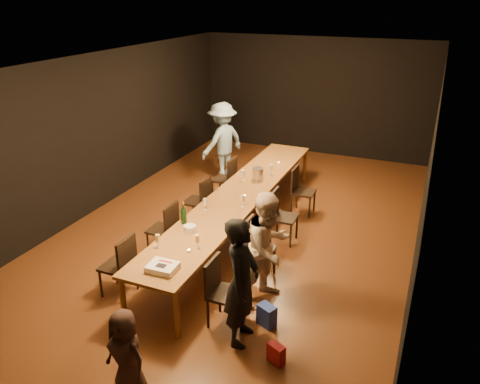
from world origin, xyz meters
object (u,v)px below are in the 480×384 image
at_px(chair_right_0, 226,293).
at_px(woman_tan, 268,248).
at_px(chair_left_2, 197,201).
at_px(chair_left_3, 224,179).
at_px(ice_bucket, 258,174).
at_px(chair_right_3, 304,191).
at_px(man_blue, 222,141).
at_px(birthday_cake, 163,267).
at_px(plate_stack, 190,229).
at_px(chair_right_1, 259,249).
at_px(chair_right_2, 284,217).
at_px(woman_birthday, 242,282).
at_px(chair_left_0, 117,265).
at_px(champagne_bottle, 183,213).
at_px(table, 239,196).
at_px(child, 126,355).
at_px(chair_left_1, 162,229).

bearing_deg(chair_right_0, woman_tan, 157.69).
bearing_deg(chair_left_2, chair_left_3, 0.00).
bearing_deg(ice_bucket, chair_left_2, -140.44).
relative_size(chair_right_3, chair_left_2, 1.00).
bearing_deg(man_blue, ice_bucket, 65.75).
height_order(birthday_cake, plate_stack, plate_stack).
height_order(chair_right_1, ice_bucket, ice_bucket).
height_order(chair_right_2, man_blue, man_blue).
bearing_deg(woman_birthday, chair_left_3, 21.33).
distance_m(chair_right_0, chair_left_2, 2.94).
relative_size(chair_left_0, champagne_bottle, 2.57).
xyz_separation_m(chair_right_3, birthday_cake, (-0.79, -3.83, 0.33)).
bearing_deg(chair_right_0, man_blue, -154.50).
distance_m(champagne_bottle, ice_bucket, 2.16).
xyz_separation_m(table, child, (0.38, -3.89, -0.16)).
bearing_deg(ice_bucket, champagne_bottle, -100.63).
bearing_deg(woman_birthday, champagne_bottle, 43.90).
xyz_separation_m(chair_right_0, plate_stack, (-0.96, 0.82, 0.34)).
height_order(chair_left_3, plate_stack, chair_left_3).
xyz_separation_m(table, man_blue, (-1.41, 2.34, 0.18)).
height_order(chair_right_0, plate_stack, chair_right_0).
bearing_deg(chair_left_3, child, -166.37).
relative_size(chair_right_2, child, 0.86).
bearing_deg(chair_left_2, champagne_bottle, -159.33).
height_order(chair_left_1, ice_bucket, ice_bucket).
relative_size(chair_right_2, champagne_bottle, 2.57).
distance_m(chair_left_2, child, 4.08).
bearing_deg(woman_tan, woman_birthday, -157.15).
xyz_separation_m(chair_left_1, woman_birthday, (2.00, -1.40, 0.38)).
distance_m(chair_right_0, plate_stack, 1.31).
distance_m(birthday_cake, ice_bucket, 3.38).
xyz_separation_m(woman_birthday, plate_stack, (-1.26, 1.02, -0.04)).
height_order(chair_left_1, champagne_bottle, champagne_bottle).
relative_size(chair_left_1, man_blue, 0.53).
relative_size(chair_right_0, ice_bucket, 4.00).
bearing_deg(man_blue, woman_birthday, 50.19).
distance_m(chair_left_0, chair_left_2, 2.40).
distance_m(chair_right_1, champagne_bottle, 1.28).
distance_m(chair_left_0, woman_birthday, 2.04).
relative_size(chair_left_2, woman_birthday, 0.55).
bearing_deg(chair_right_2, table, -90.00).
distance_m(chair_right_3, chair_left_1, 2.94).
distance_m(chair_right_1, chair_right_3, 2.40).
height_order(chair_left_0, child, child).
height_order(chair_left_0, ice_bucket, ice_bucket).
distance_m(chair_left_1, child, 2.96).
xyz_separation_m(chair_left_1, chair_left_2, (0.00, 1.20, 0.00)).
height_order(chair_left_2, child, child).
xyz_separation_m(chair_left_1, child, (1.23, -2.69, 0.07)).
bearing_deg(birthday_cake, child, -77.86).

